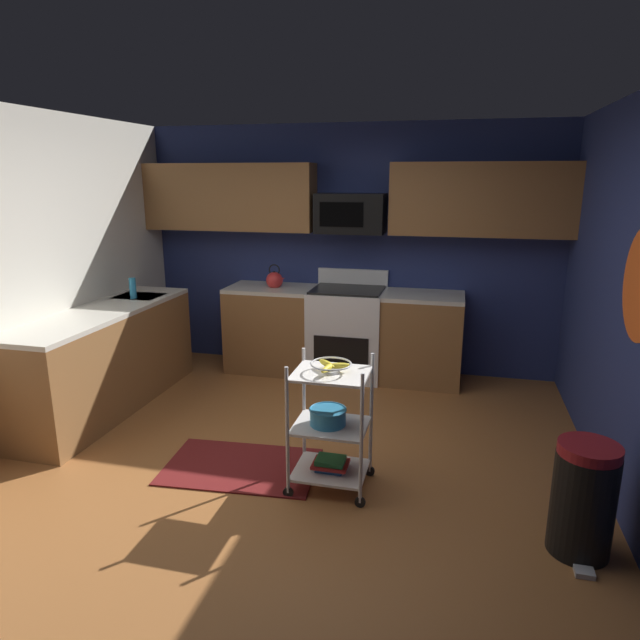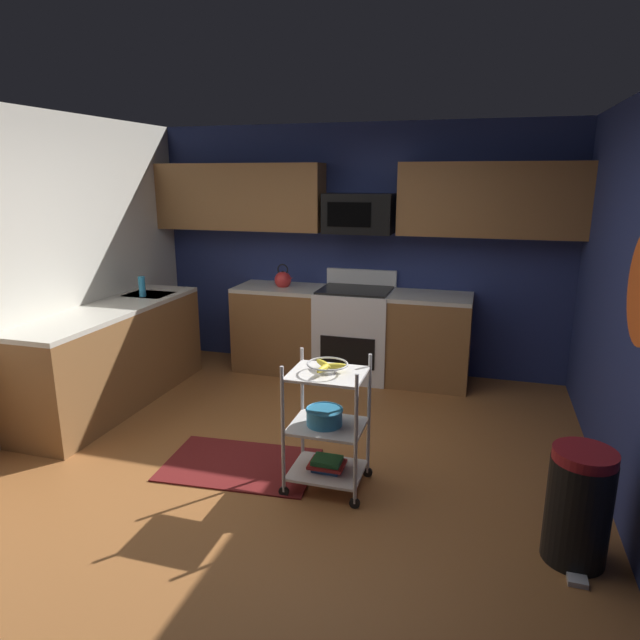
{
  "view_description": "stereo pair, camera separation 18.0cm",
  "coord_description": "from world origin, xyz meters",
  "px_view_note": "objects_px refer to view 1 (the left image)",
  "views": [
    {
      "loc": [
        1.13,
        -3.44,
        2.07
      ],
      "look_at": [
        0.19,
        0.37,
        1.05
      ],
      "focal_mm": 31.18,
      "sensor_mm": 36.0,
      "label": 1
    },
    {
      "loc": [
        1.31,
        -3.39,
        2.07
      ],
      "look_at": [
        0.19,
        0.37,
        1.05
      ],
      "focal_mm": 31.18,
      "sensor_mm": 36.0,
      "label": 2
    }
  ],
  "objects_px": {
    "oven_range": "(347,331)",
    "book_stack": "(330,464)",
    "fruit_bowl": "(331,366)",
    "kettle": "(275,280)",
    "rolling_cart": "(331,425)",
    "trash_can": "(583,499)",
    "dish_soap_bottle": "(133,288)",
    "mixing_bowl_large": "(328,416)",
    "microwave": "(351,213)"
  },
  "relations": [
    {
      "from": "fruit_bowl",
      "to": "mixing_bowl_large",
      "type": "height_order",
      "value": "fruit_bowl"
    },
    {
      "from": "oven_range",
      "to": "dish_soap_bottle",
      "type": "relative_size",
      "value": 5.5
    },
    {
      "from": "kettle",
      "to": "dish_soap_bottle",
      "type": "bearing_deg",
      "value": -142.99
    },
    {
      "from": "mixing_bowl_large",
      "to": "kettle",
      "type": "xyz_separation_m",
      "value": [
        -1.1,
        2.21,
        0.48
      ]
    },
    {
      "from": "book_stack",
      "to": "dish_soap_bottle",
      "type": "xyz_separation_m",
      "value": [
        -2.27,
        1.34,
        0.85
      ]
    },
    {
      "from": "rolling_cart",
      "to": "mixing_bowl_large",
      "type": "height_order",
      "value": "rolling_cart"
    },
    {
      "from": "rolling_cart",
      "to": "fruit_bowl",
      "type": "height_order",
      "value": "rolling_cart"
    },
    {
      "from": "oven_range",
      "to": "book_stack",
      "type": "distance_m",
      "value": 2.26
    },
    {
      "from": "fruit_bowl",
      "to": "kettle",
      "type": "distance_m",
      "value": 2.48
    },
    {
      "from": "oven_range",
      "to": "microwave",
      "type": "bearing_deg",
      "value": 90.26
    },
    {
      "from": "fruit_bowl",
      "to": "kettle",
      "type": "relative_size",
      "value": 1.03
    },
    {
      "from": "microwave",
      "to": "dish_soap_bottle",
      "type": "height_order",
      "value": "microwave"
    },
    {
      "from": "dish_soap_bottle",
      "to": "trash_can",
      "type": "height_order",
      "value": "dish_soap_bottle"
    },
    {
      "from": "oven_range",
      "to": "fruit_bowl",
      "type": "xyz_separation_m",
      "value": [
        0.32,
        -2.21,
        0.4
      ]
    },
    {
      "from": "book_stack",
      "to": "dish_soap_bottle",
      "type": "height_order",
      "value": "dish_soap_bottle"
    },
    {
      "from": "dish_soap_bottle",
      "to": "trash_can",
      "type": "relative_size",
      "value": 0.3
    },
    {
      "from": "oven_range",
      "to": "microwave",
      "type": "relative_size",
      "value": 1.57
    },
    {
      "from": "book_stack",
      "to": "kettle",
      "type": "bearing_deg",
      "value": 116.88
    },
    {
      "from": "book_stack",
      "to": "microwave",
      "type": "bearing_deg",
      "value": 97.99
    },
    {
      "from": "kettle",
      "to": "book_stack",
      "type": "bearing_deg",
      "value": -63.12
    },
    {
      "from": "kettle",
      "to": "dish_soap_bottle",
      "type": "distance_m",
      "value": 1.44
    },
    {
      "from": "microwave",
      "to": "book_stack",
      "type": "height_order",
      "value": "microwave"
    },
    {
      "from": "oven_range",
      "to": "rolling_cart",
      "type": "bearing_deg",
      "value": -81.65
    },
    {
      "from": "oven_range",
      "to": "fruit_bowl",
      "type": "bearing_deg",
      "value": -81.65
    },
    {
      "from": "book_stack",
      "to": "kettle",
      "type": "relative_size",
      "value": 0.92
    },
    {
      "from": "mixing_bowl_large",
      "to": "microwave",
      "type": "bearing_deg",
      "value": 97.51
    },
    {
      "from": "kettle",
      "to": "rolling_cart",
      "type": "bearing_deg",
      "value": -63.12
    },
    {
      "from": "fruit_bowl",
      "to": "book_stack",
      "type": "height_order",
      "value": "fruit_bowl"
    },
    {
      "from": "rolling_cart",
      "to": "fruit_bowl",
      "type": "relative_size",
      "value": 3.36
    },
    {
      "from": "fruit_bowl",
      "to": "trash_can",
      "type": "height_order",
      "value": "fruit_bowl"
    },
    {
      "from": "mixing_bowl_large",
      "to": "rolling_cart",
      "type": "bearing_deg",
      "value": -0.0
    },
    {
      "from": "mixing_bowl_large",
      "to": "book_stack",
      "type": "relative_size",
      "value": 1.04
    },
    {
      "from": "oven_range",
      "to": "book_stack",
      "type": "relative_size",
      "value": 4.53
    },
    {
      "from": "rolling_cart",
      "to": "trash_can",
      "type": "xyz_separation_m",
      "value": [
        1.52,
        -0.32,
        -0.12
      ]
    },
    {
      "from": "rolling_cart",
      "to": "dish_soap_bottle",
      "type": "relative_size",
      "value": 4.57
    },
    {
      "from": "oven_range",
      "to": "kettle",
      "type": "relative_size",
      "value": 4.17
    },
    {
      "from": "microwave",
      "to": "mixing_bowl_large",
      "type": "relative_size",
      "value": 2.78
    },
    {
      "from": "kettle",
      "to": "trash_can",
      "type": "distance_m",
      "value": 3.72
    },
    {
      "from": "oven_range",
      "to": "kettle",
      "type": "height_order",
      "value": "kettle"
    },
    {
      "from": "microwave",
      "to": "trash_can",
      "type": "xyz_separation_m",
      "value": [
        1.84,
        -2.64,
        -1.37
      ]
    },
    {
      "from": "fruit_bowl",
      "to": "book_stack",
      "type": "relative_size",
      "value": 1.12
    },
    {
      "from": "microwave",
      "to": "book_stack",
      "type": "distance_m",
      "value": 2.8
    },
    {
      "from": "rolling_cart",
      "to": "mixing_bowl_large",
      "type": "bearing_deg",
      "value": 180.0
    },
    {
      "from": "rolling_cart",
      "to": "mixing_bowl_large",
      "type": "relative_size",
      "value": 3.63
    },
    {
      "from": "rolling_cart",
      "to": "dish_soap_bottle",
      "type": "xyz_separation_m",
      "value": [
        -2.27,
        1.34,
        0.57
      ]
    },
    {
      "from": "microwave",
      "to": "mixing_bowl_large",
      "type": "bearing_deg",
      "value": -82.49
    },
    {
      "from": "mixing_bowl_large",
      "to": "fruit_bowl",
      "type": "bearing_deg",
      "value": 0.0
    },
    {
      "from": "fruit_bowl",
      "to": "trash_can",
      "type": "relative_size",
      "value": 0.41
    },
    {
      "from": "book_stack",
      "to": "trash_can",
      "type": "bearing_deg",
      "value": -12.07
    },
    {
      "from": "dish_soap_bottle",
      "to": "trash_can",
      "type": "xyz_separation_m",
      "value": [
        3.79,
        -1.67,
        -0.69
      ]
    }
  ]
}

